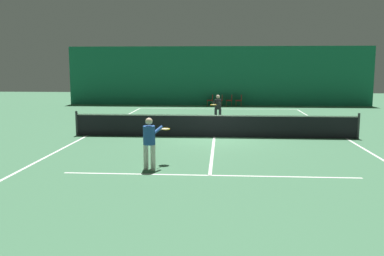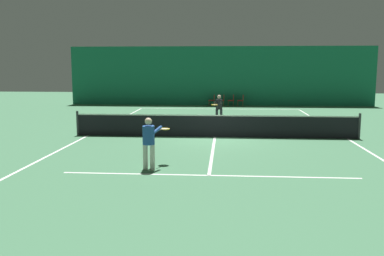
{
  "view_description": "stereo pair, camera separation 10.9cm",
  "coord_description": "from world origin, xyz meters",
  "px_view_note": "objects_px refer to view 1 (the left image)",
  "views": [
    {
      "loc": [
        0.32,
        -17.91,
        3.01
      ],
      "look_at": [
        -0.71,
        -3.36,
        0.87
      ],
      "focal_mm": 40.0,
      "sensor_mm": 36.0,
      "label": 1
    },
    {
      "loc": [
        0.43,
        -17.9,
        3.01
      ],
      "look_at": [
        -0.71,
        -3.36,
        0.87
      ],
      "focal_mm": 40.0,
      "sensor_mm": 36.0,
      "label": 2
    }
  ],
  "objects_px": {
    "player_far": "(218,107)",
    "courtside_chair_3": "(240,100)",
    "player_near": "(150,139)",
    "courtside_chair_0": "(211,99)",
    "courtside_chair_2": "(230,100)",
    "courtside_chair_1": "(220,99)",
    "tennis_net": "(214,125)"
  },
  "relations": [
    {
      "from": "player_near",
      "to": "courtside_chair_0",
      "type": "bearing_deg",
      "value": 17.42
    },
    {
      "from": "player_near",
      "to": "player_far",
      "type": "xyz_separation_m",
      "value": [
        1.85,
        10.27,
        -0.02
      ]
    },
    {
      "from": "courtside_chair_0",
      "to": "courtside_chair_2",
      "type": "height_order",
      "value": "same"
    },
    {
      "from": "tennis_net",
      "to": "player_far",
      "type": "bearing_deg",
      "value": 88.86
    },
    {
      "from": "courtside_chair_0",
      "to": "courtside_chair_2",
      "type": "xyz_separation_m",
      "value": [
        1.44,
        0.0,
        0.0
      ]
    },
    {
      "from": "player_near",
      "to": "courtside_chair_2",
      "type": "relative_size",
      "value": 1.82
    },
    {
      "from": "player_near",
      "to": "courtside_chair_1",
      "type": "distance_m",
      "value": 20.11
    },
    {
      "from": "courtside_chair_3",
      "to": "courtside_chair_2",
      "type": "bearing_deg",
      "value": -90.0
    },
    {
      "from": "courtside_chair_0",
      "to": "tennis_net",
      "type": "bearing_deg",
      "value": 2.14
    },
    {
      "from": "tennis_net",
      "to": "courtside_chair_2",
      "type": "bearing_deg",
      "value": 86.34
    },
    {
      "from": "courtside_chair_3",
      "to": "courtside_chair_0",
      "type": "bearing_deg",
      "value": -90.0
    },
    {
      "from": "tennis_net",
      "to": "player_near",
      "type": "height_order",
      "value": "player_near"
    },
    {
      "from": "courtside_chair_1",
      "to": "player_far",
      "type": "bearing_deg",
      "value": -0.59
    },
    {
      "from": "courtside_chair_1",
      "to": "courtside_chair_2",
      "type": "height_order",
      "value": "same"
    },
    {
      "from": "courtside_chair_1",
      "to": "courtside_chair_3",
      "type": "xyz_separation_m",
      "value": [
        1.44,
        0.0,
        0.0
      ]
    },
    {
      "from": "courtside_chair_2",
      "to": "player_far",
      "type": "bearing_deg",
      "value": -4.8
    },
    {
      "from": "player_near",
      "to": "tennis_net",
      "type": "bearing_deg",
      "value": 4.12
    },
    {
      "from": "tennis_net",
      "to": "player_far",
      "type": "distance_m",
      "value": 4.47
    },
    {
      "from": "tennis_net",
      "to": "courtside_chair_3",
      "type": "bearing_deg",
      "value": 83.47
    },
    {
      "from": "courtside_chair_1",
      "to": "courtside_chair_2",
      "type": "xyz_separation_m",
      "value": [
        0.72,
        0.0,
        0.0
      ]
    },
    {
      "from": "courtside_chair_0",
      "to": "courtside_chair_1",
      "type": "height_order",
      "value": "same"
    },
    {
      "from": "player_far",
      "to": "courtside_chair_2",
      "type": "relative_size",
      "value": 1.78
    },
    {
      "from": "courtside_chair_1",
      "to": "tennis_net",
      "type": "bearing_deg",
      "value": -0.76
    },
    {
      "from": "courtside_chair_1",
      "to": "courtside_chair_2",
      "type": "bearing_deg",
      "value": 90.0
    },
    {
      "from": "courtside_chair_1",
      "to": "courtside_chair_3",
      "type": "relative_size",
      "value": 1.0
    },
    {
      "from": "courtside_chair_3",
      "to": "courtside_chair_1",
      "type": "bearing_deg",
      "value": -90.0
    },
    {
      "from": "player_far",
      "to": "courtside_chair_1",
      "type": "distance_m",
      "value": 9.75
    },
    {
      "from": "player_near",
      "to": "courtside_chair_3",
      "type": "relative_size",
      "value": 1.82
    },
    {
      "from": "player_near",
      "to": "player_far",
      "type": "distance_m",
      "value": 10.43
    },
    {
      "from": "player_far",
      "to": "courtside_chair_3",
      "type": "relative_size",
      "value": 1.78
    },
    {
      "from": "player_far",
      "to": "courtside_chair_2",
      "type": "bearing_deg",
      "value": -171.06
    },
    {
      "from": "player_far",
      "to": "courtside_chair_0",
      "type": "relative_size",
      "value": 1.78
    }
  ]
}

